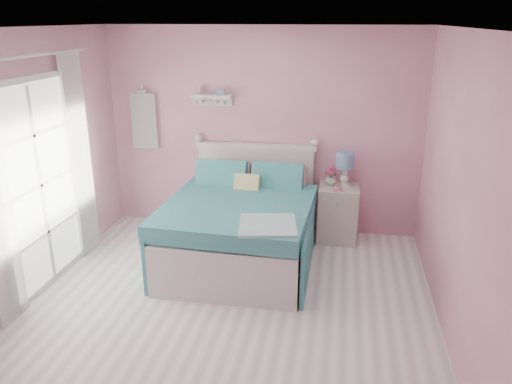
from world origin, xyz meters
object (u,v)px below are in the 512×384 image
(bed, at_px, (241,228))
(vase, at_px, (331,180))
(nightstand, at_px, (338,213))
(table_lamp, at_px, (345,163))
(teacup, at_px, (338,188))

(bed, height_order, vase, bed)
(nightstand, height_order, table_lamp, table_lamp)
(bed, distance_m, nightstand, 1.32)
(table_lamp, height_order, teacup, table_lamp)
(table_lamp, bearing_deg, teacup, -106.71)
(bed, relative_size, nightstand, 2.88)
(nightstand, distance_m, vase, 0.44)
(table_lamp, bearing_deg, nightstand, -133.74)
(teacup, bearing_deg, vase, 115.32)
(table_lamp, xyz_separation_m, vase, (-0.17, -0.01, -0.22))
(table_lamp, bearing_deg, bed, -144.85)
(teacup, bearing_deg, table_lamp, 73.29)
(bed, height_order, table_lamp, bed)
(teacup, bearing_deg, nightstand, 85.90)
(nightstand, relative_size, table_lamp, 1.66)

